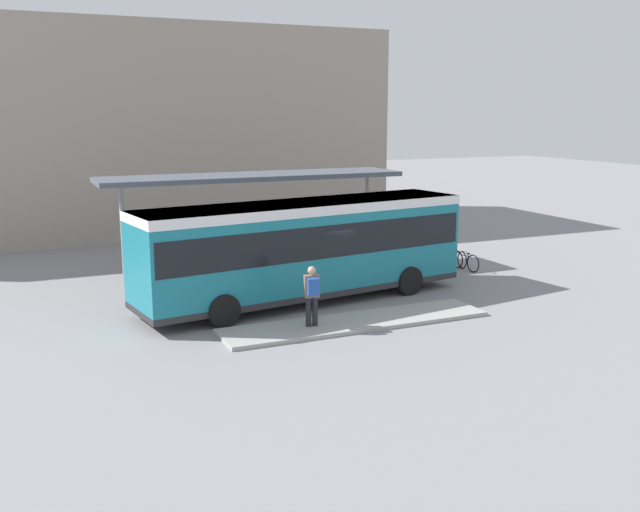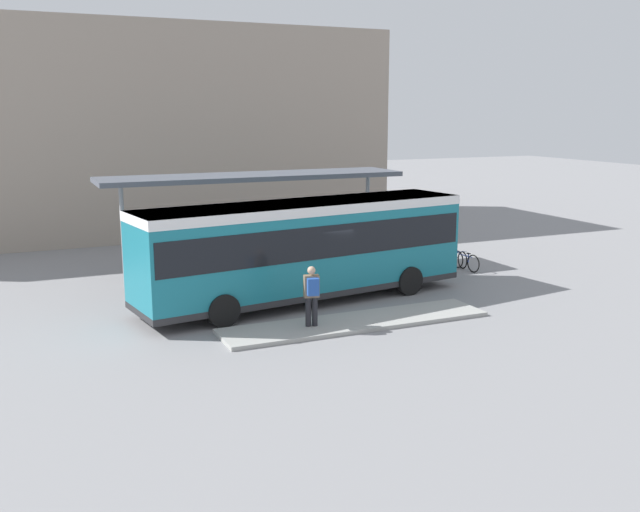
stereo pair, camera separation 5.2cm
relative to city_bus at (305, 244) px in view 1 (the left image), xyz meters
name	(u,v)px [view 1 (the left image)]	position (x,y,z in m)	size (l,w,h in m)	color
ground_plane	(305,301)	(-0.01, 0.00, -1.93)	(120.00, 120.00, 0.00)	gray
curb_island	(356,322)	(0.37, -3.00, -1.87)	(8.20, 1.80, 0.12)	#9E9E99
city_bus	(305,244)	(0.00, 0.00, 0.00)	(11.50, 4.10, 3.31)	#197284
pedestrian_waiting	(312,292)	(-1.06, -3.04, -0.80)	(0.47, 0.51, 1.76)	#232328
bicycle_blue	(465,261)	(7.67, 1.78, -1.56)	(0.48, 1.67, 0.72)	black
bicycle_white	(456,257)	(7.77, 2.54, -1.57)	(0.48, 1.66, 0.72)	black
bicycle_black	(444,254)	(7.72, 3.30, -1.55)	(0.48, 1.75, 0.75)	black
bicycle_red	(441,250)	(8.06, 4.06, -1.54)	(0.48, 1.79, 0.78)	black
station_shelter	(253,178)	(-0.18, 4.60, 1.78)	(11.55, 2.59, 3.86)	#4C515B
potted_planter_near_shelter	(383,259)	(4.15, 2.13, -1.26)	(0.91, 0.91, 1.29)	slate
station_building	(88,131)	(-4.55, 17.86, 3.26)	(29.67, 10.00, 10.38)	gray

